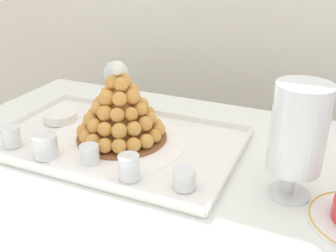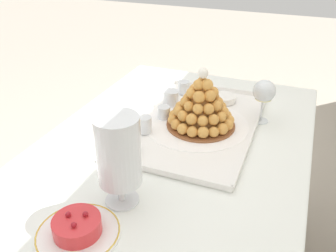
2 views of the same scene
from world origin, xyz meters
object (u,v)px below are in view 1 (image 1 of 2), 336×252
at_px(dessert_cup_centre, 89,155).
at_px(dessert_cup_mid_right, 129,168).
at_px(croquembouche, 120,111).
at_px(wine_glass, 116,75).
at_px(dessert_cup_left, 11,137).
at_px(serving_tray, 116,142).
at_px(dessert_cup_right, 184,179).
at_px(creme_brulee_ramekin, 60,116).
at_px(macaron_goblet, 299,131).
at_px(dessert_cup_mid_left, 46,147).

xyz_separation_m(dessert_cup_centre, dessert_cup_mid_right, (0.12, -0.02, 0.01)).
height_order(croquembouche, wine_glass, croquembouche).
relative_size(dessert_cup_left, wine_glass, 0.33).
height_order(serving_tray, dessert_cup_right, dessert_cup_right).
xyz_separation_m(serving_tray, creme_brulee_ramekin, (-0.23, 0.05, 0.02)).
bearing_deg(macaron_goblet, wine_glass, 155.08).
xyz_separation_m(dessert_cup_centre, creme_brulee_ramekin, (-0.23, 0.18, -0.01)).
bearing_deg(dessert_cup_left, dessert_cup_right, 0.04).
bearing_deg(dessert_cup_right, croquembouche, 148.26).
distance_m(croquembouche, dessert_cup_mid_right, 0.22).
bearing_deg(dessert_cup_mid_right, dessert_cup_mid_left, 178.75).
height_order(dessert_cup_left, dessert_cup_mid_right, dessert_cup_mid_right).
distance_m(serving_tray, croquembouche, 0.09).
relative_size(croquembouche, macaron_goblet, 0.98).
bearing_deg(creme_brulee_ramekin, dessert_cup_left, -95.06).
xyz_separation_m(macaron_goblet, wine_glass, (-0.60, 0.28, -0.04)).
height_order(croquembouche, dessert_cup_mid_right, croquembouche).
xyz_separation_m(croquembouche, creme_brulee_ramekin, (-0.24, 0.03, -0.07)).
height_order(dessert_cup_centre, dessert_cup_mid_right, dessert_cup_mid_right).
relative_size(dessert_cup_mid_left, wine_glass, 0.38).
xyz_separation_m(dessert_cup_left, creme_brulee_ramekin, (0.02, 0.19, -0.01)).
xyz_separation_m(serving_tray, dessert_cup_right, (0.26, -0.14, 0.02)).
relative_size(croquembouche, wine_glass, 1.51).
height_order(dessert_cup_centre, wine_glass, wine_glass).
height_order(serving_tray, creme_brulee_ramekin, creme_brulee_ramekin).
xyz_separation_m(serving_tray, macaron_goblet, (0.48, -0.06, 0.15)).
bearing_deg(croquembouche, macaron_goblet, -9.49).
bearing_deg(dessert_cup_left, macaron_goblet, 6.08).
relative_size(dessert_cup_mid_right, creme_brulee_ramekin, 0.59).
bearing_deg(wine_glass, dessert_cup_mid_right, -56.34).
distance_m(dessert_cup_centre, dessert_cup_mid_right, 0.13).
bearing_deg(dessert_cup_left, dessert_cup_centre, 1.54).
distance_m(croquembouche, dessert_cup_right, 0.30).
xyz_separation_m(dessert_cup_mid_left, dessert_cup_mid_right, (0.25, -0.01, -0.00)).
bearing_deg(dessert_cup_right, dessert_cup_mid_right, -172.88).
bearing_deg(serving_tray, croquembouche, 69.18).
height_order(dessert_cup_centre, creme_brulee_ramekin, dessert_cup_centre).
xyz_separation_m(croquembouche, dessert_cup_right, (0.25, -0.16, -0.06)).
bearing_deg(creme_brulee_ramekin, dessert_cup_centre, -37.83).
bearing_deg(croquembouche, wine_glass, 122.88).
relative_size(serving_tray, dessert_cup_left, 12.50).
bearing_deg(dessert_cup_right, dessert_cup_mid_left, -178.30).
relative_size(serving_tray, creme_brulee_ramekin, 6.80).
relative_size(serving_tray, macaron_goblet, 2.64).
bearing_deg(dessert_cup_mid_left, dessert_cup_right, 1.70).
bearing_deg(wine_glass, dessert_cup_right, -43.05).
distance_m(dessert_cup_left, dessert_cup_mid_left, 0.13).
bearing_deg(wine_glass, creme_brulee_ramekin, -122.33).
height_order(croquembouche, dessert_cup_left, croquembouche).
relative_size(creme_brulee_ramekin, wine_glass, 0.60).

